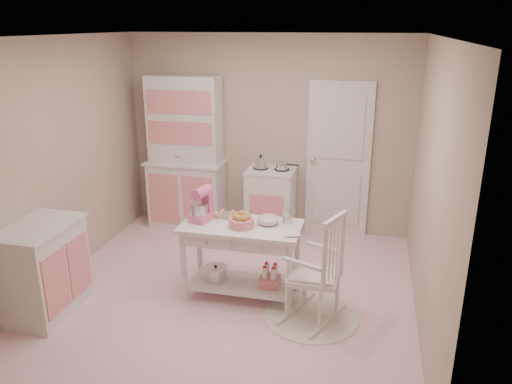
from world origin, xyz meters
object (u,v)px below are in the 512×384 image
Objects in this scene: stove at (271,202)px; rocking_chair at (313,266)px; bread_basket at (242,223)px; stand_mixer at (201,205)px; hutch at (185,154)px; base_cabinet at (44,270)px; work_table at (241,261)px.

stove is 2.04m from rocking_chair.
stand_mixer is at bearing 170.96° from bread_basket.
base_cabinet is at bearing -102.61° from hutch.
work_table is 0.45m from bread_basket.
stand_mixer is at bearing -64.09° from hutch.
base_cabinet is 3.68× the size of bread_basket.
work_table is (0.03, -1.64, -0.06)m from stove.
stove is at bearing 135.88° from rocking_chair.
stand_mixer is (1.35, 0.76, 0.51)m from base_cabinet.
bread_basket is (0.02, -0.05, 0.45)m from work_table.
stand_mixer reaches higher than stove.
work_table is at bearing -174.44° from rocking_chair.
hutch is 2.26× the size of stove.
base_cabinet is (-0.54, -2.42, -0.58)m from hutch.
hutch reaches higher than rocking_chair.
stove is 1.00× the size of base_cabinet.
stand_mixer is (-0.42, 0.02, 0.57)m from work_table.
rocking_chair is at bearing -14.26° from bread_basket.
stove is 1.73m from bread_basket.
base_cabinet is 1.92m from work_table.
stove reaches higher than bread_basket.
rocking_chair is (1.99, -1.92, -0.49)m from hutch.
rocking_chair is at bearing -67.06° from stove.
stove is 1.74m from stand_mixer.
bread_basket is at bearing 20.94° from base_cabinet.
base_cabinet is at bearing -145.99° from rocking_chair.
rocking_chair is 0.81m from work_table.
bread_basket reaches higher than work_table.
hutch reaches higher than work_table.
hutch is at bearing 126.10° from work_table.
stove is 1.64m from work_table.
rocking_chair reaches higher than work_table.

